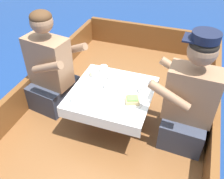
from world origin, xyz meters
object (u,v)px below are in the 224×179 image
(coffee_cup_port, at_px, (104,69))
(sandwich, at_px, (132,100))
(coffee_cup_starboard, at_px, (108,86))
(tin_can, at_px, (93,73))
(coffee_cup_center, at_px, (143,89))
(person_starboard, at_px, (189,101))
(person_port, at_px, (51,71))

(coffee_cup_port, bearing_deg, sandwich, -42.40)
(coffee_cup_starboard, bearing_deg, tin_can, 144.89)
(coffee_cup_center, bearing_deg, tin_can, 170.39)
(person_starboard, distance_m, coffee_cup_port, 0.86)
(person_port, height_order, coffee_cup_center, person_port)
(coffee_cup_center, relative_size, tin_can, 1.54)
(person_port, xyz_separation_m, sandwich, (0.86, -0.16, 0.01))
(sandwich, bearing_deg, person_port, 169.37)
(sandwich, relative_size, tin_can, 2.03)
(coffee_cup_starboard, bearing_deg, coffee_cup_port, 118.38)
(person_starboard, bearing_deg, coffee_cup_center, -4.66)
(coffee_cup_starboard, distance_m, tin_can, 0.24)
(person_starboard, height_order, coffee_cup_port, person_starboard)
(tin_can, bearing_deg, person_starboard, -8.73)
(person_starboard, height_order, coffee_cup_starboard, person_starboard)
(person_port, height_order, person_starboard, person_starboard)
(coffee_cup_port, relative_size, tin_can, 1.56)
(sandwich, bearing_deg, coffee_cup_center, 75.82)
(coffee_cup_port, relative_size, coffee_cup_starboard, 1.12)
(coffee_cup_port, xyz_separation_m, tin_can, (-0.07, -0.09, -0.01))
(person_port, height_order, coffee_cup_port, person_port)
(sandwich, relative_size, coffee_cup_starboard, 1.46)
(coffee_cup_port, distance_m, coffee_cup_center, 0.47)
(person_starboard, relative_size, coffee_cup_center, 9.87)
(person_port, relative_size, sandwich, 7.29)
(sandwich, distance_m, coffee_cup_port, 0.53)
(sandwich, bearing_deg, person_starboard, 15.55)
(person_starboard, distance_m, coffee_cup_starboard, 0.71)
(person_port, distance_m, person_starboard, 1.31)
(person_starboard, height_order, sandwich, person_starboard)
(person_starboard, bearing_deg, coffee_cup_starboard, 3.03)
(person_port, bearing_deg, person_starboard, 7.52)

